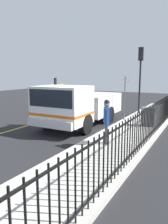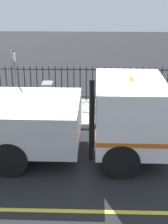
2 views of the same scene
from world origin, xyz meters
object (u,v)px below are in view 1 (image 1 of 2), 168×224
(work_truck, at_px, (77,104))
(street_sign, at_px, (125,93))
(traffic_cone, at_px, (73,112))
(traffic_light_near, at_px, (140,67))
(worker_standing, at_px, (107,117))
(utility_cabinet, at_px, (148,117))

(work_truck, height_order, street_sign, street_sign)
(traffic_cone, height_order, street_sign, street_sign)
(traffic_light_near, bearing_deg, work_truck, 66.59)
(worker_standing, bearing_deg, work_truck, 21.78)
(utility_cabinet, height_order, traffic_cone, utility_cabinet)
(worker_standing, distance_m, traffic_cone, 6.48)
(worker_standing, xyz_separation_m, traffic_cone, (-4.36, 4.70, -0.91))
(worker_standing, xyz_separation_m, utility_cabinet, (0.71, 3.78, -0.56))
(utility_cabinet, distance_m, traffic_cone, 5.17)
(traffic_light_near, xyz_separation_m, utility_cabinet, (1.39, -3.49, -2.59))
(utility_cabinet, xyz_separation_m, traffic_cone, (-5.07, 0.92, -0.35))
(utility_cabinet, height_order, street_sign, street_sign)
(worker_standing, relative_size, utility_cabinet, 1.79)
(work_truck, distance_m, utility_cabinet, 3.73)
(traffic_light_near, relative_size, street_sign, 1.74)
(work_truck, bearing_deg, traffic_cone, -53.66)
(utility_cabinet, bearing_deg, worker_standing, -100.66)
(work_truck, relative_size, street_sign, 2.37)
(worker_standing, bearing_deg, street_sign, -16.17)
(work_truck, bearing_deg, street_sign, -130.61)
(traffic_cone, xyz_separation_m, street_sign, (3.53, -0.09, 1.42))
(worker_standing, relative_size, street_sign, 0.68)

